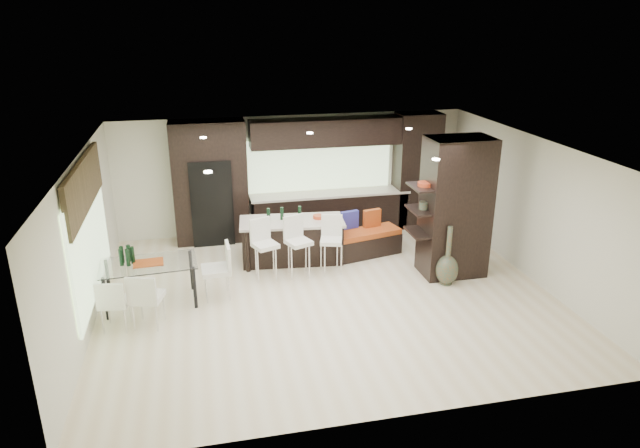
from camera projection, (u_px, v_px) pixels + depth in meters
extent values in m
plane|color=beige|center=(327.00, 294.00, 10.42)|extent=(8.00, 8.00, 0.00)
cube|color=silver|center=(293.00, 174.00, 13.16)|extent=(8.00, 0.02, 2.70)
cube|color=silver|center=(85.00, 243.00, 9.15)|extent=(0.02, 7.00, 2.70)
cube|color=silver|center=(533.00, 209.00, 10.76)|extent=(0.02, 7.00, 2.70)
cube|color=white|center=(328.00, 149.00, 9.49)|extent=(8.00, 7.00, 0.02)
cube|color=#B2D199|center=(90.00, 239.00, 9.34)|extent=(0.04, 3.20, 1.90)
cube|color=#B2D199|center=(319.00, 164.00, 13.18)|extent=(3.40, 0.04, 1.20)
cube|color=brown|center=(84.00, 186.00, 9.03)|extent=(0.08, 3.00, 0.80)
cube|color=white|center=(324.00, 147.00, 9.72)|extent=(4.00, 3.00, 0.02)
cube|color=black|center=(317.00, 176.00, 12.96)|extent=(6.80, 0.68, 2.70)
cube|color=black|center=(211.00, 200.00, 12.57)|extent=(0.90, 0.68, 1.90)
cube|color=black|center=(455.00, 208.00, 10.84)|extent=(1.20, 0.80, 2.70)
cube|color=black|center=(292.00, 241.00, 11.71)|extent=(2.18, 1.11, 0.87)
cube|color=white|center=(266.00, 256.00, 10.87)|extent=(0.55, 0.55, 0.96)
cube|color=white|center=(299.00, 253.00, 11.00)|extent=(0.55, 0.55, 0.96)
cube|color=white|center=(331.00, 251.00, 11.14)|extent=(0.51, 0.51, 0.93)
cube|color=black|center=(367.00, 242.00, 12.05)|extent=(1.52, 0.86, 0.55)
cube|color=white|center=(151.00, 283.00, 9.95)|extent=(1.67, 1.01, 0.78)
cube|color=white|center=(148.00, 301.00, 9.22)|extent=(0.59, 0.59, 0.89)
cube|color=white|center=(115.00, 305.00, 9.15)|extent=(0.51, 0.51, 0.82)
cube|color=white|center=(216.00, 274.00, 10.15)|extent=(0.52, 0.52, 0.93)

